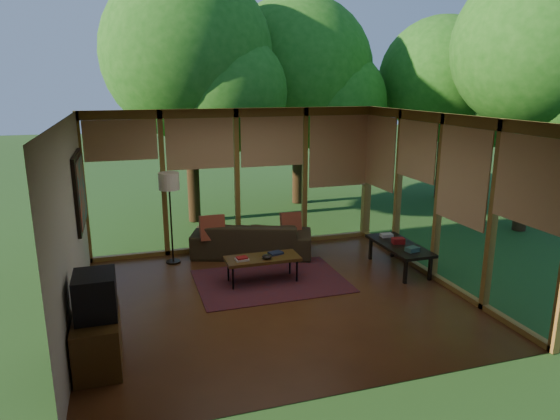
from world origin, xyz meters
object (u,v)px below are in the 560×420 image
object	(u,v)px
media_cabinet	(98,340)
coffee_table	(262,259)
floor_lamp	(169,186)
side_console	(399,247)
television	(95,295)
sofa	(252,238)

from	to	relation	value
media_cabinet	coffee_table	bearing A→B (deg)	36.02
floor_lamp	side_console	xyz separation A→B (m)	(3.72, -1.51, -1.00)
media_cabinet	television	distance (m)	0.55
sofa	side_console	xyz separation A→B (m)	(2.25, -1.49, 0.09)
television	side_console	xyz separation A→B (m)	(4.85, 1.63, -0.44)
floor_lamp	coffee_table	xyz separation A→B (m)	(1.30, -1.35, -1.01)
sofa	media_cabinet	distance (m)	4.07
television	coffee_table	bearing A→B (deg)	36.24
television	floor_lamp	size ratio (longest dim) A/B	0.33
media_cabinet	television	xyz separation A→B (m)	(0.02, 0.00, 0.55)
media_cabinet	side_console	world-z (taller)	media_cabinet
floor_lamp	media_cabinet	bearing A→B (deg)	-110.21
sofa	floor_lamp	size ratio (longest dim) A/B	1.34
sofa	coffee_table	bearing A→B (deg)	102.82
media_cabinet	side_console	distance (m)	5.14
media_cabinet	coffee_table	distance (m)	3.04
television	coffee_table	size ratio (longest dim) A/B	0.46
media_cabinet	floor_lamp	size ratio (longest dim) A/B	0.61
floor_lamp	side_console	size ratio (longest dim) A/B	1.18
television	coffee_table	xyz separation A→B (m)	(2.44, 1.79, -0.46)
coffee_table	side_console	world-z (taller)	side_console
sofa	side_console	bearing A→B (deg)	166.45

